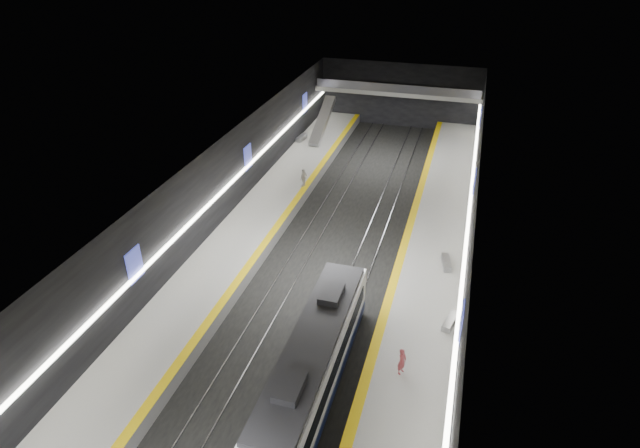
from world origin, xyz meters
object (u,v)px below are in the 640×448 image
(passenger_right_a, at_px, (402,362))
(bench_right_far, at_px, (446,263))
(escalator, at_px, (322,121))
(bench_left_far, at_px, (301,138))
(bench_right_near, at_px, (450,322))
(passenger_left_a, at_px, (304,178))

(passenger_right_a, bearing_deg, bench_right_far, 16.14)
(escalator, height_order, bench_left_far, escalator)
(passenger_right_a, bearing_deg, bench_left_far, 50.40)
(bench_right_near, bearing_deg, bench_right_far, 111.01)
(bench_right_near, height_order, passenger_right_a, passenger_right_a)
(bench_left_far, relative_size, bench_right_far, 1.03)
(passenger_right_a, height_order, passenger_left_a, passenger_left_a)
(escalator, distance_m, passenger_right_a, 37.86)
(bench_right_far, bearing_deg, bench_left_far, 119.22)
(bench_left_far, xyz_separation_m, bench_right_far, (18.17, -21.52, -0.01))
(bench_right_far, xyz_separation_m, passenger_right_a, (-1.55, -11.60, 0.59))
(bench_left_far, xyz_separation_m, bench_right_near, (18.94, -28.17, -0.02))
(bench_right_near, xyz_separation_m, passenger_right_a, (-2.33, -4.96, 0.60))
(escalator, relative_size, passenger_left_a, 4.50)
(escalator, bearing_deg, bench_right_near, -60.51)
(escalator, bearing_deg, passenger_right_a, -67.29)
(bench_right_near, bearing_deg, escalator, 133.87)
(passenger_right_a, bearing_deg, passenger_left_a, 54.21)
(passenger_left_a, bearing_deg, bench_left_far, -148.30)
(passenger_right_a, xyz_separation_m, passenger_left_a, (-12.61, 21.46, 0.06))
(escalator, distance_m, bench_right_near, 34.45)
(bench_right_far, distance_m, passenger_left_a, 17.27)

